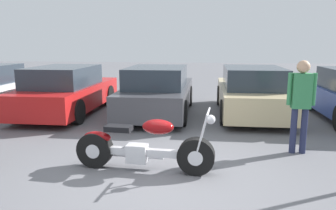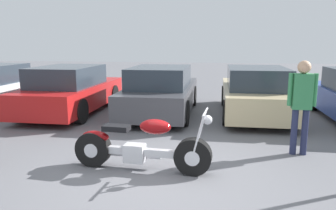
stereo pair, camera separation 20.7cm
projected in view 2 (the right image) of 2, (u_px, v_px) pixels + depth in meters
ground_plane at (159, 176)px, 5.23m from camera, size 60.00×60.00×0.00m
motorcycle at (139, 147)px, 5.44m from camera, size 2.34×0.64×1.06m
parked_car_red at (71, 91)px, 9.90m from camera, size 1.88×4.44×1.42m
parked_car_dark_grey at (161, 92)px, 9.67m from camera, size 1.88×4.44×1.42m
parked_car_champagne at (255, 93)px, 9.47m from camera, size 1.88×4.44×1.42m
person_standing at (302, 99)px, 6.07m from camera, size 0.52×0.24×1.78m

